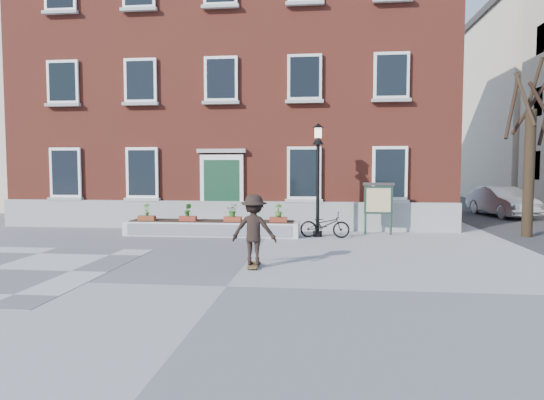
# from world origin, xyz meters

# --- Properties ---
(ground) EXTENTS (100.00, 100.00, 0.00)m
(ground) POSITION_xyz_m (0.00, 0.00, 0.00)
(ground) COLOR gray
(ground) RESTS_ON ground
(distant_building) EXTENTS (10.00, 12.00, 13.00)m
(distant_building) POSITION_xyz_m (-18.00, 20.00, 6.50)
(distant_building) COLOR beige
(distant_building) RESTS_ON ground
(bicycle) EXTENTS (1.71, 0.65, 0.89)m
(bicycle) POSITION_xyz_m (2.00, 7.03, 0.45)
(bicycle) COLOR black
(bicycle) RESTS_ON ground
(parked_car) EXTENTS (2.32, 4.62, 1.45)m
(parked_car) POSITION_xyz_m (10.60, 15.03, 0.73)
(parked_car) COLOR #BCBEC1
(parked_car) RESTS_ON ground
(brick_building) EXTENTS (18.40, 10.85, 12.60)m
(brick_building) POSITION_xyz_m (-2.00, 13.98, 6.30)
(brick_building) COLOR maroon
(brick_building) RESTS_ON ground
(planter_assembly) EXTENTS (6.20, 1.12, 1.15)m
(planter_assembly) POSITION_xyz_m (-1.99, 7.18, 0.31)
(planter_assembly) COLOR silver
(planter_assembly) RESTS_ON ground
(bare_tree) EXTENTS (1.83, 1.83, 6.16)m
(bare_tree) POSITION_xyz_m (9.01, 8.01, 2.79)
(bare_tree) COLOR #2E2114
(bare_tree) RESTS_ON ground
(lamp_post) EXTENTS (0.40, 0.40, 3.93)m
(lamp_post) POSITION_xyz_m (1.75, 7.26, 2.54)
(lamp_post) COLOR black
(lamp_post) RESTS_ON ground
(notice_board) EXTENTS (1.10, 0.16, 1.87)m
(notice_board) POSITION_xyz_m (3.90, 7.97, 1.26)
(notice_board) COLOR #1B3627
(notice_board) RESTS_ON ground
(skateboarder) EXTENTS (1.14, 0.78, 1.78)m
(skateboarder) POSITION_xyz_m (0.29, 1.91, 0.92)
(skateboarder) COLOR brown
(skateboarder) RESTS_ON ground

